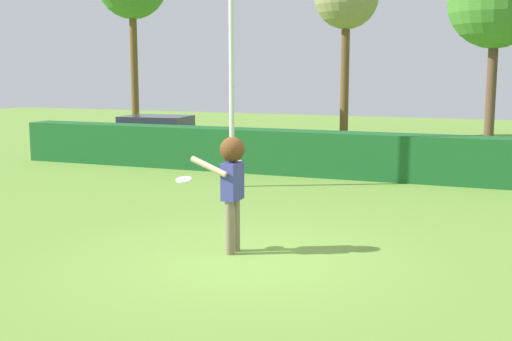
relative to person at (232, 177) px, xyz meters
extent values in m
plane|color=olive|center=(0.33, -0.26, -1.20)|extent=(60.00, 60.00, 0.00)
cylinder|color=#7C6D54|center=(0.00, -0.10, -0.78)|extent=(0.14, 0.14, 0.84)
cylinder|color=#7C6D54|center=(0.02, 0.10, -0.78)|extent=(0.14, 0.14, 0.84)
cube|color=#373A86|center=(0.01, 0.00, -0.07)|extent=(0.25, 0.39, 0.58)
cylinder|color=tan|center=(-0.29, -0.22, 0.17)|extent=(0.62, 0.13, 0.30)
cylinder|color=tan|center=(0.03, 0.23, -0.09)|extent=(0.09, 0.09, 0.62)
sphere|color=tan|center=(0.01, 0.00, 0.39)|extent=(0.22, 0.22, 0.22)
sphere|color=#503015|center=(0.01, 0.00, 0.42)|extent=(0.38, 0.38, 0.38)
cylinder|color=white|center=(-0.74, -0.17, -0.06)|extent=(0.25, 0.25, 0.07)
cylinder|color=silver|center=(-2.28, 5.30, 1.90)|extent=(0.12, 0.12, 6.19)
cube|color=#1B5825|center=(0.33, 7.67, -0.60)|extent=(20.51, 0.90, 1.18)
cube|color=white|center=(-7.23, 10.32, -0.62)|extent=(4.32, 2.02, 0.55)
cube|color=#2D333D|center=(-7.23, 10.32, -0.15)|extent=(2.31, 1.73, 0.40)
cylinder|color=black|center=(-5.83, 11.28, -0.90)|extent=(0.61, 0.15, 0.60)
cylinder|color=black|center=(-5.70, 9.58, -0.90)|extent=(0.61, 0.15, 0.60)
cylinder|color=black|center=(-8.76, 11.05, -0.90)|extent=(0.61, 0.15, 0.60)
cylinder|color=black|center=(-8.63, 9.36, -0.90)|extent=(0.61, 0.15, 0.60)
cylinder|color=brown|center=(-2.34, 16.84, 0.98)|extent=(0.34, 0.34, 4.35)
cylinder|color=brown|center=(3.19, 16.97, 0.92)|extent=(0.36, 0.36, 4.24)
sphere|color=#43862E|center=(3.19, 16.97, 4.08)|extent=(3.47, 3.47, 3.47)
cylinder|color=brown|center=(-9.85, 13.28, 1.42)|extent=(0.29, 0.29, 5.23)
camera|label=1|loc=(3.94, -9.12, 1.65)|focal=46.16mm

